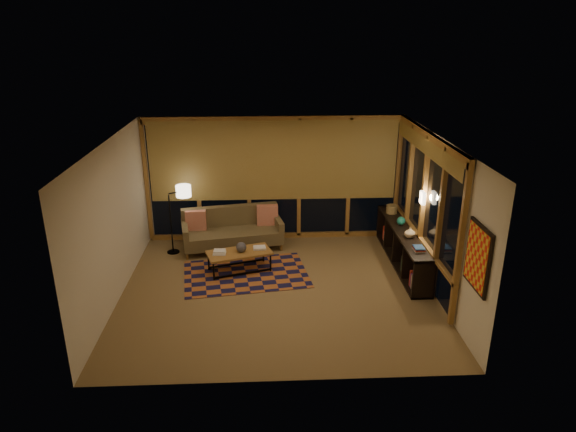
{
  "coord_description": "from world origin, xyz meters",
  "views": [
    {
      "loc": [
        -0.21,
        -8.13,
        4.45
      ],
      "look_at": [
        0.2,
        0.31,
        1.3
      ],
      "focal_mm": 32.0,
      "sensor_mm": 36.0,
      "label": 1
    }
  ],
  "objects_px": {
    "coffee_table": "(240,261)",
    "floor_lamp": "(171,221)",
    "sofa": "(232,230)",
    "bookshelf": "(403,247)"
  },
  "relations": [
    {
      "from": "sofa",
      "to": "coffee_table",
      "type": "distance_m",
      "value": 1.11
    },
    {
      "from": "coffee_table",
      "to": "floor_lamp",
      "type": "bearing_deg",
      "value": 129.58
    },
    {
      "from": "coffee_table",
      "to": "floor_lamp",
      "type": "relative_size",
      "value": 0.85
    },
    {
      "from": "sofa",
      "to": "bookshelf",
      "type": "xyz_separation_m",
      "value": [
        3.38,
        -0.9,
        -0.06
      ]
    },
    {
      "from": "bookshelf",
      "to": "floor_lamp",
      "type": "bearing_deg",
      "value": 170.68
    },
    {
      "from": "sofa",
      "to": "bookshelf",
      "type": "relative_size",
      "value": 0.71
    },
    {
      "from": "floor_lamp",
      "to": "bookshelf",
      "type": "relative_size",
      "value": 0.49
    },
    {
      "from": "sofa",
      "to": "bookshelf",
      "type": "bearing_deg",
      "value": -25.6
    },
    {
      "from": "sofa",
      "to": "floor_lamp",
      "type": "height_order",
      "value": "floor_lamp"
    },
    {
      "from": "floor_lamp",
      "to": "sofa",
      "type": "bearing_deg",
      "value": -25.75
    }
  ]
}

